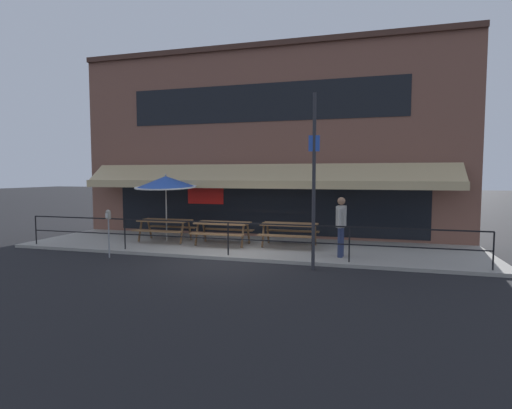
{
  "coord_description": "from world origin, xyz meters",
  "views": [
    {
      "loc": [
        3.9,
        -10.58,
        2.44
      ],
      "look_at": [
        0.48,
        1.6,
        1.5
      ],
      "focal_mm": 28.0,
      "sensor_mm": 36.0,
      "label": 1
    }
  ],
  "objects_px": {
    "parking_meter_near": "(108,219)",
    "street_sign_pole": "(314,180)",
    "picnic_table_left": "(165,224)",
    "picnic_table_right": "(289,228)",
    "picnic_table_centre": "(223,227)",
    "patio_umbrella_left": "(166,182)",
    "pedestrian_walking": "(341,224)"
  },
  "relations": [
    {
      "from": "picnic_table_left",
      "to": "parking_meter_near",
      "type": "relative_size",
      "value": 1.27
    },
    {
      "from": "street_sign_pole",
      "to": "picnic_table_centre",
      "type": "bearing_deg",
      "value": 145.33
    },
    {
      "from": "picnic_table_left",
      "to": "picnic_table_right",
      "type": "height_order",
      "value": "same"
    },
    {
      "from": "picnic_table_right",
      "to": "patio_umbrella_left",
      "type": "xyz_separation_m",
      "value": [
        -4.42,
        -0.03,
        1.47
      ]
    },
    {
      "from": "picnic_table_centre",
      "to": "parking_meter_near",
      "type": "xyz_separation_m",
      "value": [
        -2.68,
        -2.39,
        0.44
      ]
    },
    {
      "from": "patio_umbrella_left",
      "to": "parking_meter_near",
      "type": "relative_size",
      "value": 1.67
    },
    {
      "from": "pedestrian_walking",
      "to": "patio_umbrella_left",
      "type": "bearing_deg",
      "value": 169.44
    },
    {
      "from": "patio_umbrella_left",
      "to": "parking_meter_near",
      "type": "xyz_separation_m",
      "value": [
        -0.47,
        -2.63,
        -1.03
      ]
    },
    {
      "from": "picnic_table_right",
      "to": "pedestrian_walking",
      "type": "relative_size",
      "value": 1.05
    },
    {
      "from": "picnic_table_left",
      "to": "patio_umbrella_left",
      "type": "bearing_deg",
      "value": 90.0
    },
    {
      "from": "picnic_table_right",
      "to": "street_sign_pole",
      "type": "xyz_separation_m",
      "value": [
        1.12,
        -2.57,
        1.59
      ]
    },
    {
      "from": "picnic_table_left",
      "to": "patio_umbrella_left",
      "type": "xyz_separation_m",
      "value": [
        0.0,
        0.11,
        1.47
      ]
    },
    {
      "from": "picnic_table_centre",
      "to": "street_sign_pole",
      "type": "height_order",
      "value": "street_sign_pole"
    },
    {
      "from": "picnic_table_left",
      "to": "picnic_table_centre",
      "type": "bearing_deg",
      "value": -3.47
    },
    {
      "from": "picnic_table_left",
      "to": "picnic_table_right",
      "type": "relative_size",
      "value": 1.0
    },
    {
      "from": "pedestrian_walking",
      "to": "street_sign_pole",
      "type": "distance_m",
      "value": 1.96
    },
    {
      "from": "picnic_table_centre",
      "to": "patio_umbrella_left",
      "type": "height_order",
      "value": "patio_umbrella_left"
    },
    {
      "from": "parking_meter_near",
      "to": "street_sign_pole",
      "type": "distance_m",
      "value": 6.11
    },
    {
      "from": "picnic_table_left",
      "to": "parking_meter_near",
      "type": "bearing_deg",
      "value": -100.48
    },
    {
      "from": "pedestrian_walking",
      "to": "parking_meter_near",
      "type": "distance_m",
      "value": 6.77
    },
    {
      "from": "picnic_table_right",
      "to": "parking_meter_near",
      "type": "bearing_deg",
      "value": -151.41
    },
    {
      "from": "picnic_table_left",
      "to": "pedestrian_walking",
      "type": "height_order",
      "value": "pedestrian_walking"
    },
    {
      "from": "pedestrian_walking",
      "to": "street_sign_pole",
      "type": "height_order",
      "value": "street_sign_pole"
    },
    {
      "from": "pedestrian_walking",
      "to": "street_sign_pole",
      "type": "bearing_deg",
      "value": -113.46
    },
    {
      "from": "picnic_table_left",
      "to": "street_sign_pole",
      "type": "bearing_deg",
      "value": -23.73
    },
    {
      "from": "street_sign_pole",
      "to": "picnic_table_left",
      "type": "bearing_deg",
      "value": 156.27
    },
    {
      "from": "pedestrian_walking",
      "to": "parking_meter_near",
      "type": "xyz_separation_m",
      "value": [
        -6.61,
        -1.49,
        0.09
      ]
    },
    {
      "from": "picnic_table_left",
      "to": "picnic_table_centre",
      "type": "distance_m",
      "value": 2.21
    },
    {
      "from": "pedestrian_walking",
      "to": "picnic_table_right",
      "type": "bearing_deg",
      "value": 145.65
    },
    {
      "from": "picnic_table_left",
      "to": "pedestrian_walking",
      "type": "xyz_separation_m",
      "value": [
        6.14,
        -1.04,
        0.35
      ]
    },
    {
      "from": "parking_meter_near",
      "to": "street_sign_pole",
      "type": "height_order",
      "value": "street_sign_pole"
    },
    {
      "from": "picnic_table_centre",
      "to": "picnic_table_left",
      "type": "bearing_deg",
      "value": 176.53
    }
  ]
}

